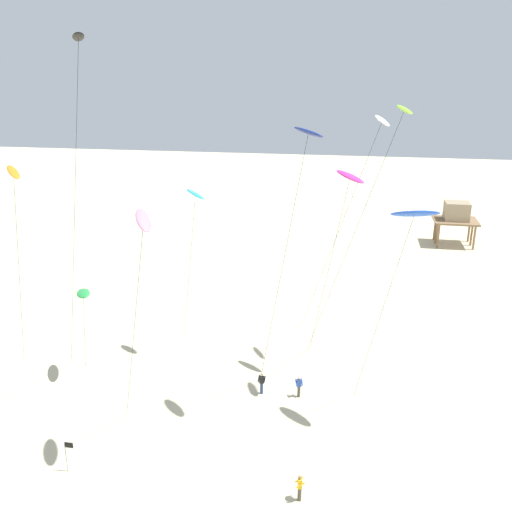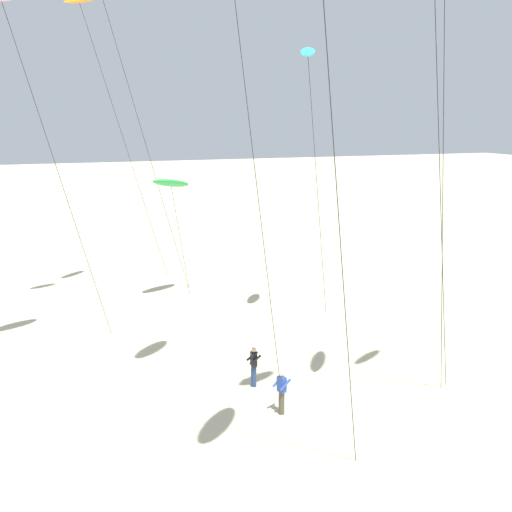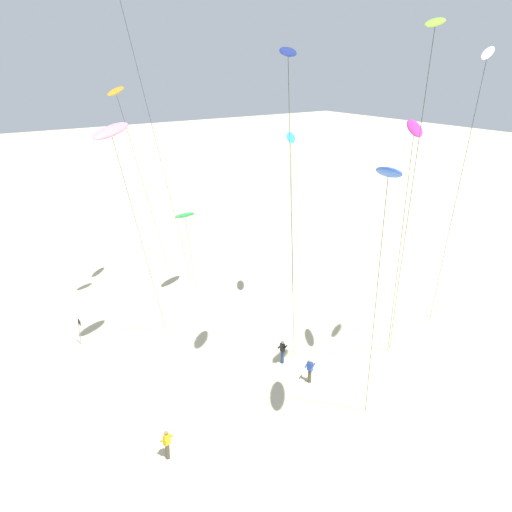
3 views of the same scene
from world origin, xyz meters
The scene contains 16 objects.
ground_plane centered at (0.00, 0.00, 0.00)m, with size 260.00×260.00×0.00m, color beige.
kite_black centered at (-5.93, 2.43, 23.88)m, with size 8.20×8.97×24.80m.
kite_white centered at (10.48, 15.26, 18.88)m, with size 6.53×7.37×19.79m.
kite_lime centered at (11.54, 9.65, 20.04)m, with size 6.66×7.51×20.88m.
kite_magenta centered at (8.56, 12.68, 15.52)m, with size 3.89×3.92×16.16m.
kite_navy centered at (6.07, 6.13, 19.19)m, with size 4.67×4.96×19.81m.
kite_cyan centered at (-3.10, 13.61, 13.61)m, with size 3.32×3.34×14.22m.
kite_pink centered at (-1.96, 0.04, 15.25)m, with size 4.89×5.57×15.94m.
kite_orange centered at (-12.00, 4.26, 16.58)m, with size 6.29×6.72×17.26m.
kite_green centered at (-10.56, 8.61, 6.99)m, with size 2.49×2.95×7.52m.
kite_blue centered at (12.52, 6.48, 14.65)m, with size 4.39×4.31×15.38m.
kite_flyer_nearest centered at (5.76, 8.57, 0.89)m, with size 0.65×0.63×1.67m.
kite_flyer_middle centered at (6.89, -1.72, 0.89)m, with size 0.62×0.64×1.67m.
kite_flyer_furthest centered at (3.00, 8.52, 0.89)m, with size 0.56×0.53×1.67m.
stilt_house centered at (22.68, 49.46, 4.30)m, with size 5.75×4.73×5.97m.
marker_flag centered at (-6.89, -1.83, 1.49)m, with size 0.57×0.05×2.10m.
Camera 1 is at (8.92, -26.71, 22.89)m, focal length 38.86 mm.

